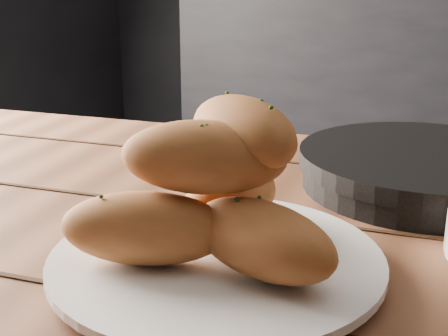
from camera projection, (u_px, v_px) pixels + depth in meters
plate at (217, 263)px, 0.54m from camera, size 0.29×0.29×0.02m
bread_rolls at (216, 192)px, 0.52m from camera, size 0.25×0.20×0.13m
skillet at (428, 169)px, 0.75m from camera, size 0.44×0.30×0.05m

